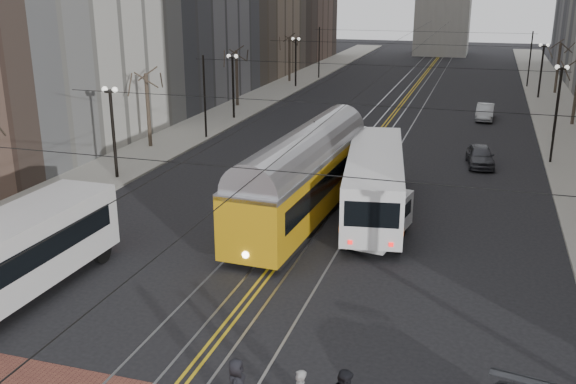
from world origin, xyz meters
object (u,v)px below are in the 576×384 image
Objects in this scene: rear_bus at (374,184)px; sedan_silver at (485,112)px; streetcar at (304,183)px; cargo_van at (381,222)px; sedan_grey at (480,156)px.

rear_bus is 28.57m from sedan_silver.
rear_bus is (3.47, 1.44, -0.14)m from streetcar.
cargo_van is at bearing -83.74° from rear_bus.
sedan_grey is 16.37m from sedan_silver.
sedan_silver is (0.07, 16.37, 0.01)m from sedan_grey.
sedan_grey is (4.25, 15.53, -0.32)m from cargo_van.
sedan_silver is at bearing 82.85° from sedan_grey.
streetcar reaches higher than sedan_silver.
streetcar is 30.81m from sedan_silver.
rear_bus is at bearing -99.28° from sedan_silver.
rear_bus is 2.97× the size of sedan_silver.
cargo_van is 32.19m from sedan_silver.
sedan_silver is at bearing 91.59° from cargo_van.
streetcar reaches higher than rear_bus.
streetcar is 3.76m from rear_bus.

